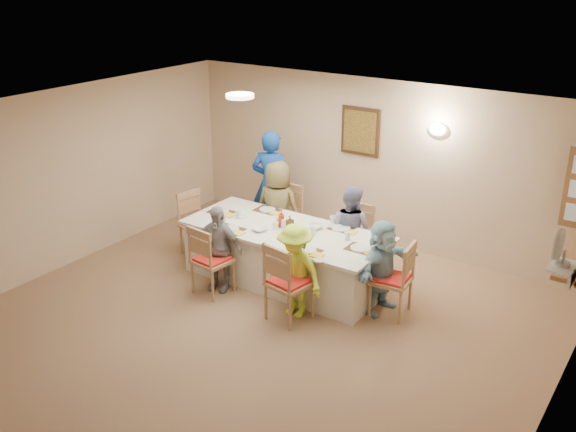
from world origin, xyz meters
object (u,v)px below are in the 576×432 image
Objects in this scene: diner_back_left at (278,208)px; chair_front_right at (289,281)px; desk_fan at (561,251)px; condiment_ketchup at (281,218)px; diner_front_left at (218,248)px; chair_left_end at (198,224)px; dining_table at (286,255)px; diner_back_right at (350,231)px; caregiver at (271,185)px; chair_back_right at (354,239)px; chair_back_left at (283,219)px; chair_front_left at (212,259)px; diner_front_right at (295,271)px; diner_right_end at (382,267)px; chair_right_end at (391,278)px.

chair_front_right is at bearing 120.20° from diner_back_left.
condiment_ketchup is (-3.56, 0.58, -0.67)m from desk_fan.
chair_left_end is at bearing 132.84° from diner_front_left.
dining_table is 0.94m from diner_back_right.
condiment_ketchup is (0.96, -1.12, 0.03)m from caregiver.
chair_back_right is 1.23m from diner_back_left.
caregiver is at bearing -55.08° from diner_back_left.
chair_back_left and condiment_ketchup have the same top height.
caregiver reaches higher than chair_back_right.
chair_left_end is at bearing -139.26° from chair_back_left.
diner_back_right is at bearing -61.32° from chair_left_end.
chair_back_left is (-4.07, 1.35, -1.05)m from desk_fan.
chair_front_left is at bearing -176.47° from desk_fan.
condiment_ketchup is (-0.69, 0.71, 0.29)m from diner_front_right.
chair_left_end is at bearing -33.89° from chair_front_left.
chair_front_left is at bearing 81.16° from diner_back_left.
diner_front_left is 2.13m from diner_right_end.
chair_back_left is at bearing 126.87° from dining_table.
diner_front_right is (0.00, -1.48, 0.12)m from chair_back_right.
chair_left_end is 0.67× the size of diner_back_left.
caregiver is at bearing 136.95° from diner_front_right.
chair_back_left is 2.29m from chair_right_end.
diner_front_right is (0.00, 0.12, 0.09)m from chair_front_right.
desk_fan reaches higher than diner_right_end.
desk_fan is 0.32× the size of chair_back_right.
chair_left_end is 0.98× the size of chair_right_end.
chair_right_end is (2.15, -0.80, -0.02)m from chair_back_left.
diner_front_right reaches higher than chair_right_end.
diner_right_end reaches higher than chair_front_right.
diner_back_left is 1.21× the size of diner_front_left.
diner_front_right is at bearing -80.46° from chair_front_right.
diner_front_left reaches higher than chair_left_end.
diner_back_right is at bearing 37.01° from diner_front_left.
diner_front_left is at bearing -131.42° from dining_table.
condiment_ketchup reaches higher than chair_back_right.
condiment_ketchup is (1.46, 0.03, 0.41)m from chair_left_end.
chair_back_left is 1.91m from diner_front_right.
desk_fan is 3.07m from chair_front_right.
diner_right_end is at bearing -152.18° from chair_front_left.
diner_back_right is at bearing 43.19° from condiment_ketchup.
chair_back_right is 1.60m from chair_front_right.
diner_front_left is at bearing 86.75° from caregiver.
diner_right_end is at bearing 165.03° from desk_fan.
diner_front_right is (1.20, -1.36, -0.11)m from diner_back_left.
diner_right_end is at bearing 137.97° from caregiver.
chair_back_right reaches higher than dining_table.
diner_right_end is at bearing 44.58° from diner_front_right.
dining_table is 2.15× the size of diner_back_right.
chair_left_end is at bearing -10.87° from chair_front_right.
chair_front_right reaches higher than chair_back_left.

